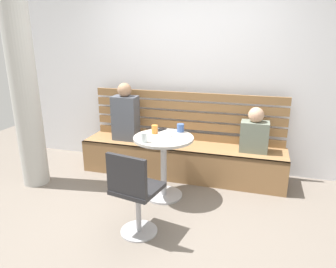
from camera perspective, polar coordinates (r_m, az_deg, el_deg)
ground at (r=3.31m, az=-2.94°, el=-15.93°), size 8.00×8.00×0.00m
back_wall at (r=4.35m, az=4.12°, el=12.58°), size 5.20×0.10×2.90m
concrete_pillar at (r=4.09m, az=-25.16°, el=9.97°), size 0.32×0.32×2.80m
booth_bench at (r=4.22m, az=2.44°, el=-4.76°), size 2.70×0.52×0.44m
booth_backrest at (r=4.27m, az=3.33°, el=3.33°), size 2.65×0.04×0.66m
cafe_table at (r=3.57m, az=-0.81°, el=-3.92°), size 0.68×0.68×0.74m
white_chair at (r=2.91m, az=-6.26°, el=-10.46°), size 0.47×0.47×0.85m
person_adult at (r=4.31m, az=-7.81°, el=3.57°), size 0.34×0.22×0.79m
person_child_left at (r=3.98m, az=15.59°, el=0.27°), size 0.34×0.22×0.56m
cup_water_clear at (r=3.31m, az=-4.43°, el=-0.62°), size 0.07×0.07×0.11m
cup_tumbler_orange at (r=3.60m, az=-2.46°, el=0.85°), size 0.07×0.07×0.10m
cup_mug_blue at (r=3.67m, az=2.30°, el=1.13°), size 0.08×0.08×0.09m
plate_small at (r=3.53m, az=-0.72°, el=-0.25°), size 0.17×0.17×0.01m
phone_on_table at (r=3.75m, az=-1.32°, el=0.80°), size 0.12×0.16×0.01m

